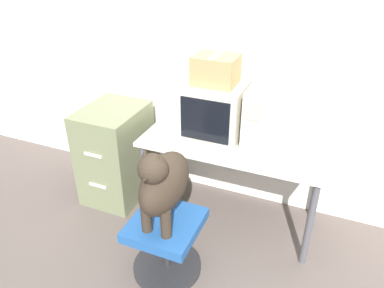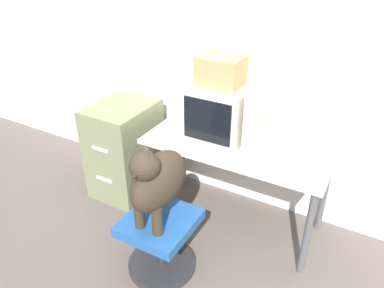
{
  "view_description": "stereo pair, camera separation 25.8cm",
  "coord_description": "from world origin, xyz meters",
  "px_view_note": "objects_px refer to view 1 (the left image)",
  "views": [
    {
      "loc": [
        0.65,
        -2.06,
        2.11
      ],
      "look_at": [
        -0.22,
        0.0,
        0.83
      ],
      "focal_mm": 35.0,
      "sensor_mm": 36.0,
      "label": 1
    },
    {
      "loc": [
        0.88,
        -1.95,
        2.11
      ],
      "look_at": [
        -0.22,
        0.0,
        0.83
      ],
      "focal_mm": 35.0,
      "sensor_mm": 36.0,
      "label": 2
    }
  ],
  "objects_px": {
    "pc_tower": "(260,114)",
    "filing_cabinet": "(116,153)",
    "office_chair": "(166,242)",
    "keyboard": "(201,149)",
    "dog": "(163,183)",
    "crt_monitor": "(214,110)",
    "cardboard_box": "(216,70)"
  },
  "relations": [
    {
      "from": "cardboard_box",
      "to": "pc_tower",
      "type": "bearing_deg",
      "value": 5.2
    },
    {
      "from": "pc_tower",
      "to": "filing_cabinet",
      "type": "relative_size",
      "value": 0.51
    },
    {
      "from": "filing_cabinet",
      "to": "office_chair",
      "type": "bearing_deg",
      "value": -38.71
    },
    {
      "from": "pc_tower",
      "to": "office_chair",
      "type": "distance_m",
      "value": 1.13
    },
    {
      "from": "dog",
      "to": "filing_cabinet",
      "type": "height_order",
      "value": "dog"
    },
    {
      "from": "keyboard",
      "to": "crt_monitor",
      "type": "bearing_deg",
      "value": 91.17
    },
    {
      "from": "office_chair",
      "to": "dog",
      "type": "distance_m",
      "value": 0.5
    },
    {
      "from": "crt_monitor",
      "to": "office_chair",
      "type": "distance_m",
      "value": 1.02
    },
    {
      "from": "pc_tower",
      "to": "filing_cabinet",
      "type": "height_order",
      "value": "pc_tower"
    },
    {
      "from": "office_chair",
      "to": "dog",
      "type": "xyz_separation_m",
      "value": [
        -0.0,
        -0.01,
        0.5
      ]
    },
    {
      "from": "pc_tower",
      "to": "office_chair",
      "type": "xyz_separation_m",
      "value": [
        -0.4,
        -0.8,
        -0.69
      ]
    },
    {
      "from": "crt_monitor",
      "to": "filing_cabinet",
      "type": "bearing_deg",
      "value": -171.78
    },
    {
      "from": "crt_monitor",
      "to": "dog",
      "type": "xyz_separation_m",
      "value": [
        -0.06,
        -0.77,
        -0.18
      ]
    },
    {
      "from": "pc_tower",
      "to": "office_chair",
      "type": "height_order",
      "value": "pc_tower"
    },
    {
      "from": "office_chair",
      "to": "filing_cabinet",
      "type": "height_order",
      "value": "filing_cabinet"
    },
    {
      "from": "dog",
      "to": "crt_monitor",
      "type": "bearing_deg",
      "value": 85.8
    },
    {
      "from": "keyboard",
      "to": "cardboard_box",
      "type": "height_order",
      "value": "cardboard_box"
    },
    {
      "from": "dog",
      "to": "keyboard",
      "type": "bearing_deg",
      "value": 82.69
    },
    {
      "from": "filing_cabinet",
      "to": "keyboard",
      "type": "bearing_deg",
      "value": -10.56
    },
    {
      "from": "office_chair",
      "to": "filing_cabinet",
      "type": "bearing_deg",
      "value": 141.29
    },
    {
      "from": "keyboard",
      "to": "filing_cabinet",
      "type": "relative_size",
      "value": 0.52
    },
    {
      "from": "office_chair",
      "to": "filing_cabinet",
      "type": "distance_m",
      "value": 1.03
    },
    {
      "from": "keyboard",
      "to": "office_chair",
      "type": "distance_m",
      "value": 0.69
    },
    {
      "from": "dog",
      "to": "cardboard_box",
      "type": "relative_size",
      "value": 1.96
    },
    {
      "from": "keyboard",
      "to": "dog",
      "type": "relative_size",
      "value": 0.72
    },
    {
      "from": "dog",
      "to": "cardboard_box",
      "type": "distance_m",
      "value": 0.92
    },
    {
      "from": "filing_cabinet",
      "to": "cardboard_box",
      "type": "height_order",
      "value": "cardboard_box"
    },
    {
      "from": "dog",
      "to": "filing_cabinet",
      "type": "relative_size",
      "value": 0.72
    },
    {
      "from": "crt_monitor",
      "to": "cardboard_box",
      "type": "relative_size",
      "value": 1.45
    },
    {
      "from": "crt_monitor",
      "to": "keyboard",
      "type": "xyz_separation_m",
      "value": [
        0.01,
        -0.28,
        -0.19
      ]
    },
    {
      "from": "office_chair",
      "to": "filing_cabinet",
      "type": "relative_size",
      "value": 0.57
    },
    {
      "from": "pc_tower",
      "to": "dog",
      "type": "height_order",
      "value": "pc_tower"
    }
  ]
}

